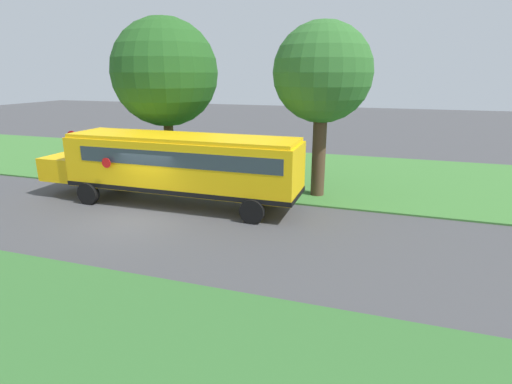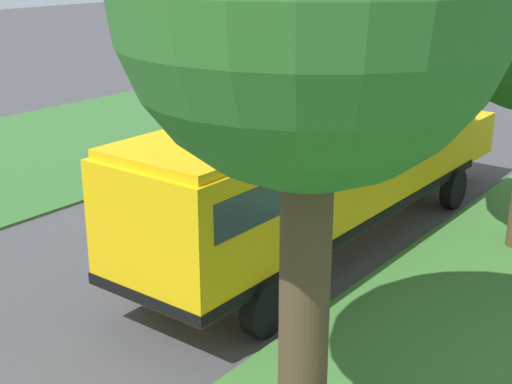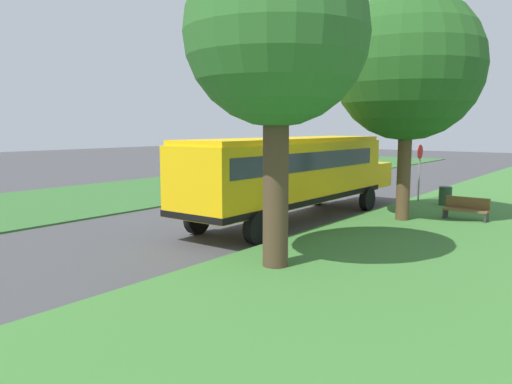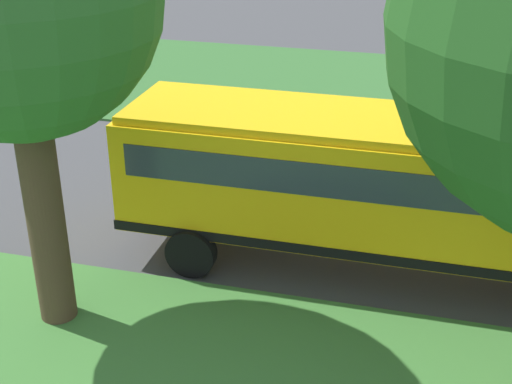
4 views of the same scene
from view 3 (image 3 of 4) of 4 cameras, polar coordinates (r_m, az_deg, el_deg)
name	(u,v)px [view 3 (image 3 of 4)]	position (r m, az deg, el deg)	size (l,w,h in m)	color
ground_plane	(255,212)	(21.18, -0.17, -2.24)	(120.00, 120.00, 0.00)	#424244
grass_far_side	(121,194)	(27.53, -15.22, -0.19)	(10.00, 80.00, 0.07)	#33662D
school_bus	(293,171)	(18.95, 4.30, 2.46)	(2.84, 12.42, 3.16)	yellow
pickup_truck	(327,167)	(31.72, 8.13, 2.86)	(2.28, 5.40, 2.10)	#B7B7BC
oak_tree_beside_bus	(409,67)	(19.57, 17.08, 13.50)	(5.44, 5.44, 8.50)	brown
oak_tree_roadside_mid	(278,35)	(12.42, 2.56, 17.54)	(4.46, 4.46, 8.01)	#4C3826
stop_sign	(420,166)	(24.86, 18.19, 2.85)	(0.08, 0.68, 2.74)	gray
park_bench	(466,209)	(20.48, 22.89, -1.82)	(1.60, 0.51, 0.92)	brown
trash_bin	(445,197)	(23.98, 20.81, -0.51)	(0.56, 0.56, 0.90)	#2D4C33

